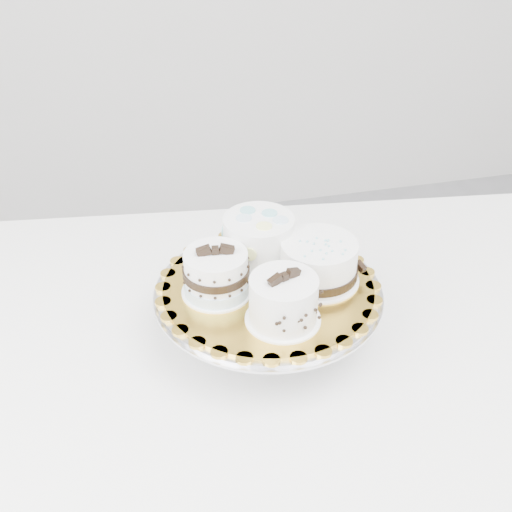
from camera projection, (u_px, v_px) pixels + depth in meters
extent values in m
cube|color=white|center=(257.00, 354.00, 1.01)|extent=(1.37, 1.00, 0.04)
cube|color=white|center=(475.00, 345.00, 1.59)|extent=(0.06, 0.06, 0.71)
cylinder|color=gray|center=(268.00, 332.00, 1.02)|extent=(0.16, 0.16, 0.01)
cylinder|color=gray|center=(268.00, 314.00, 1.00)|extent=(0.10, 0.10, 0.08)
cylinder|color=silver|center=(268.00, 290.00, 0.97)|extent=(0.34, 0.34, 0.01)
cylinder|color=silver|center=(268.00, 292.00, 0.97)|extent=(0.35, 0.35, 0.00)
cylinder|color=gold|center=(268.00, 287.00, 0.97)|extent=(0.39, 0.39, 0.00)
cylinder|color=white|center=(283.00, 319.00, 0.90)|extent=(0.11, 0.11, 0.00)
cylinder|color=white|center=(283.00, 299.00, 0.88)|extent=(0.12, 0.12, 0.07)
cylinder|color=white|center=(217.00, 291.00, 0.95)|extent=(0.11, 0.11, 0.00)
cylinder|color=white|center=(216.00, 272.00, 0.93)|extent=(0.10, 0.10, 0.07)
cylinder|color=silver|center=(217.00, 285.00, 0.95)|extent=(0.10, 0.10, 0.02)
cylinder|color=black|center=(216.00, 271.00, 0.93)|extent=(0.10, 0.10, 0.01)
cylinder|color=white|center=(259.00, 261.00, 1.02)|extent=(0.12, 0.12, 0.00)
cylinder|color=white|center=(259.00, 240.00, 0.99)|extent=(0.11, 0.11, 0.08)
cylinder|color=white|center=(317.00, 278.00, 0.98)|extent=(0.13, 0.13, 0.00)
cylinder|color=white|center=(319.00, 261.00, 0.96)|extent=(0.15, 0.15, 0.06)
cylinder|color=black|center=(318.00, 270.00, 0.97)|extent=(0.12, 0.12, 0.01)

